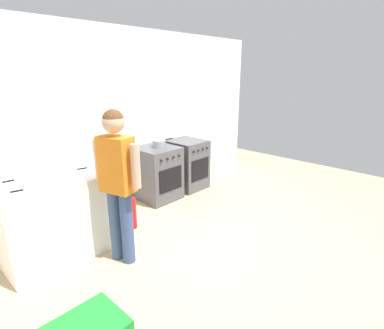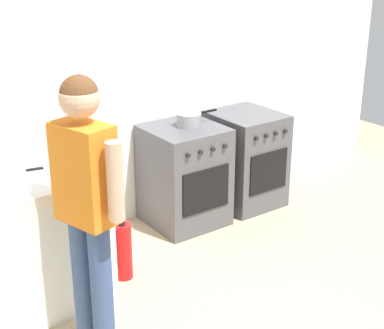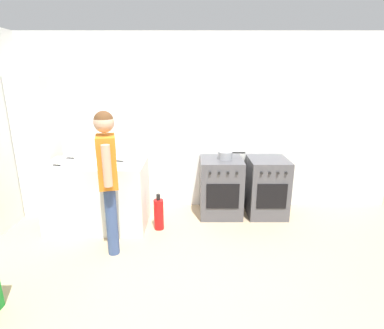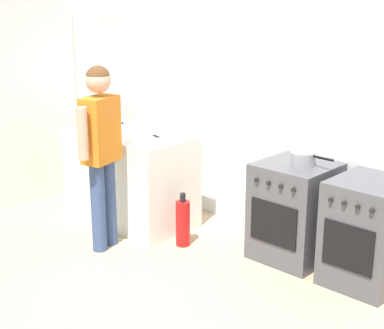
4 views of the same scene
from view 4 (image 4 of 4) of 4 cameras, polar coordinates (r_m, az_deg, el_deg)
The scene contains 12 objects.
ground_plane at distance 4.44m, azimuth -6.14°, elevation -13.91°, with size 8.00×8.00×0.00m, color tan.
back_wall at distance 5.37m, azimuth 9.47°, elevation 6.23°, with size 6.00×0.10×2.60m, color white.
counter_unit at distance 5.91m, azimuth -6.00°, elevation -1.19°, with size 1.30×0.70×0.90m, color silver.
oven_left at distance 5.12m, azimuth 9.90°, elevation -4.48°, with size 0.60×0.62×0.85m.
oven_right at distance 4.81m, azimuth 16.66°, elevation -6.36°, with size 0.55×0.62×0.85m.
pot at distance 4.95m, azimuth 10.74°, elevation 0.58°, with size 0.38×0.20×0.11m.
knife_carving at distance 5.97m, azimuth -9.35°, elevation 3.37°, with size 0.33×0.10×0.01m.
knife_utility at distance 6.29m, azimuth -7.26°, elevation 4.14°, with size 0.25×0.07×0.01m.
knife_chef at distance 5.54m, azimuth -3.02°, elevation 2.55°, with size 0.31×0.10×0.01m.
person at distance 5.14m, azimuth -8.83°, elevation 2.16°, with size 0.28×0.55×1.64m.
fire_extinguisher at distance 5.36m, azimuth -0.89°, elevation -5.67°, with size 0.13×0.13×0.50m.
larder_cabinet at distance 6.79m, azimuth -8.33°, elevation 5.83°, with size 0.48×0.44×2.00m, color silver.
Camera 4 is at (2.95, -2.45, 2.24)m, focal length 55.00 mm.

